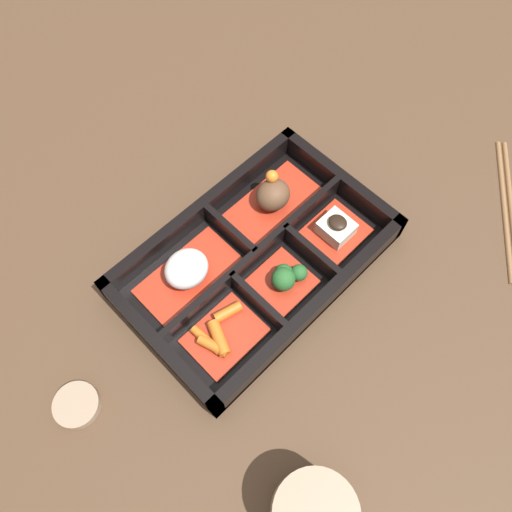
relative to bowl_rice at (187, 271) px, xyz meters
name	(u,v)px	position (x,y,z in m)	size (l,w,h in m)	color
ground_plane	(256,265)	(0.07, -0.04, -0.03)	(3.00, 3.00, 0.00)	#4C3523
bento_base	(256,263)	(0.07, -0.04, -0.02)	(0.33, 0.21, 0.01)	black
bento_rim	(257,258)	(0.07, -0.04, -0.01)	(0.33, 0.21, 0.04)	black
bowl_rice	(187,271)	(0.00, 0.00, 0.00)	(0.13, 0.07, 0.04)	#B22D19
bowl_stew	(273,197)	(0.15, 0.00, 0.00)	(0.13, 0.07, 0.05)	#B22D19
bowl_carrots	(221,335)	(-0.02, -0.08, -0.01)	(0.09, 0.07, 0.02)	#B22D19
bowl_greens	(285,278)	(0.08, -0.09, 0.00)	(0.07, 0.07, 0.03)	#B22D19
bowl_tofu	(335,230)	(0.17, -0.09, -0.01)	(0.08, 0.07, 0.03)	#B22D19
chopsticks	(509,208)	(0.37, -0.22, -0.02)	(0.19, 0.15, 0.01)	brown
sauce_dish	(77,405)	(-0.19, -0.03, -0.02)	(0.05, 0.05, 0.01)	gray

